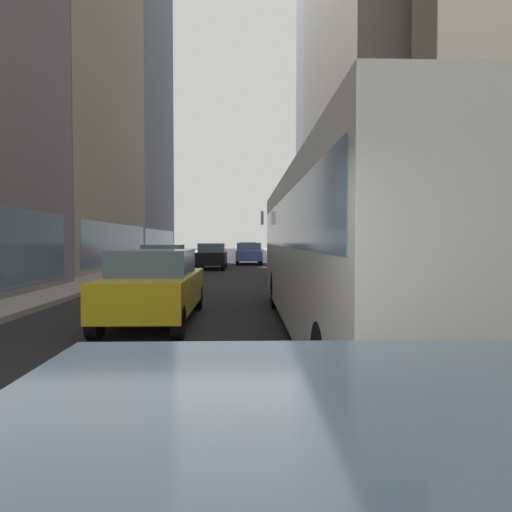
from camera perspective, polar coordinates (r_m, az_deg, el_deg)
name	(u,v)px	position (r m, az deg, el deg)	size (l,w,h in m)	color
ground_plane	(234,262)	(37.58, -2.77, -0.80)	(120.00, 120.00, 0.00)	#232326
sidewalk_left	(163,262)	(38.12, -11.37, -0.69)	(2.40, 110.00, 0.15)	#9E9991
sidewalk_right	(304,261)	(37.89, 5.88, -0.68)	(2.40, 110.00, 0.15)	#9E9991
building_left_far	(112,101)	(49.26, -17.28, 17.80)	(9.27, 17.22, 30.66)	slate
building_right_mid	(414,50)	(34.45, 18.89, 22.85)	(11.90, 18.07, 28.33)	gray
building_right_far	(343,91)	(55.31, 10.69, 19.31)	(8.09, 21.19, 36.68)	slate
transit_bus	(348,243)	(9.09, 11.32, 1.57)	(2.78, 11.53, 3.05)	silver
car_blue_hatchback	(249,253)	(35.12, -0.90, 0.35)	(1.92, 4.66, 1.62)	#4C6BB7
car_yellow_taxi	(155,285)	(10.59, -12.33, -3.56)	(1.75, 4.54, 1.62)	yellow
car_white_van	(164,262)	(21.25, -11.27, -0.79)	(1.81, 3.96, 1.62)	silver
car_black_suv	(212,256)	(29.41, -5.44, 0.01)	(1.74, 4.36, 1.62)	black
car_red_coupe	(248,250)	(44.19, -1.04, 0.68)	(1.72, 4.16, 1.62)	red
dalmatian_dog	(262,377)	(4.63, 0.80, -14.67)	(0.22, 0.96, 0.72)	white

